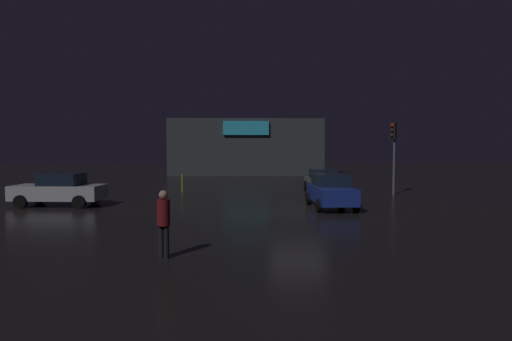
{
  "coord_description": "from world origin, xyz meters",
  "views": [
    {
      "loc": [
        -2.42,
        -19.37,
        2.95
      ],
      "look_at": [
        -1.81,
        3.27,
        1.67
      ],
      "focal_mm": 30.73,
      "sensor_mm": 36.0,
      "label": 1
    }
  ],
  "objects_px": {
    "car_near": "(331,191)",
    "pedestrian": "(164,219)",
    "car_far": "(59,190)",
    "store_building": "(246,147)",
    "car_crossing": "(323,181)",
    "traffic_signal_opposite": "(394,143)"
  },
  "relations": [
    {
      "from": "store_building",
      "to": "car_crossing",
      "type": "distance_m",
      "value": 19.9
    },
    {
      "from": "car_near",
      "to": "pedestrian",
      "type": "xyz_separation_m",
      "value": [
        -6.25,
        -9.19,
        0.23
      ]
    },
    {
      "from": "car_crossing",
      "to": "pedestrian",
      "type": "relative_size",
      "value": 2.28
    },
    {
      "from": "store_building",
      "to": "traffic_signal_opposite",
      "type": "xyz_separation_m",
      "value": [
        8.74,
        -20.82,
        0.28
      ]
    },
    {
      "from": "store_building",
      "to": "car_crossing",
      "type": "bearing_deg",
      "value": -75.91
    },
    {
      "from": "store_building",
      "to": "car_crossing",
      "type": "relative_size",
      "value": 3.77
    },
    {
      "from": "car_crossing",
      "to": "pedestrian",
      "type": "distance_m",
      "value": 17.64
    },
    {
      "from": "traffic_signal_opposite",
      "to": "car_near",
      "type": "bearing_deg",
      "value": -132.03
    },
    {
      "from": "car_near",
      "to": "car_far",
      "type": "xyz_separation_m",
      "value": [
        -13.21,
        1.02,
        -0.01
      ]
    },
    {
      "from": "traffic_signal_opposite",
      "to": "car_near",
      "type": "height_order",
      "value": "traffic_signal_opposite"
    },
    {
      "from": "car_near",
      "to": "pedestrian",
      "type": "distance_m",
      "value": 11.11
    },
    {
      "from": "store_building",
      "to": "car_far",
      "type": "distance_m",
      "value": 26.86
    },
    {
      "from": "store_building",
      "to": "traffic_signal_opposite",
      "type": "distance_m",
      "value": 22.58
    },
    {
      "from": "car_near",
      "to": "car_crossing",
      "type": "relative_size",
      "value": 0.99
    },
    {
      "from": "traffic_signal_opposite",
      "to": "pedestrian",
      "type": "bearing_deg",
      "value": -127.28
    },
    {
      "from": "store_building",
      "to": "car_far",
      "type": "relative_size",
      "value": 3.51
    },
    {
      "from": "traffic_signal_opposite",
      "to": "pedestrian",
      "type": "relative_size",
      "value": 2.43
    },
    {
      "from": "car_far",
      "to": "pedestrian",
      "type": "xyz_separation_m",
      "value": [
        6.97,
        -10.2,
        0.25
      ]
    },
    {
      "from": "traffic_signal_opposite",
      "to": "car_far",
      "type": "height_order",
      "value": "traffic_signal_opposite"
    },
    {
      "from": "traffic_signal_opposite",
      "to": "store_building",
      "type": "bearing_deg",
      "value": 112.77
    },
    {
      "from": "traffic_signal_opposite",
      "to": "car_crossing",
      "type": "height_order",
      "value": "traffic_signal_opposite"
    },
    {
      "from": "store_building",
      "to": "car_near",
      "type": "bearing_deg",
      "value": -81.43
    }
  ]
}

